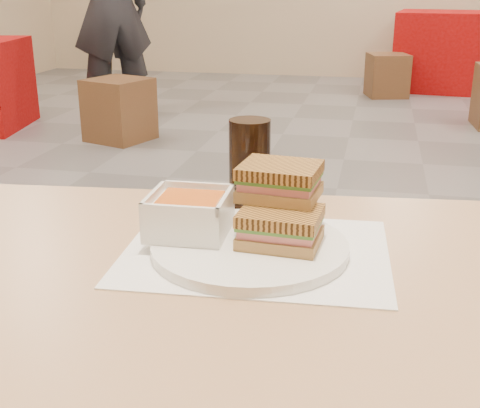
% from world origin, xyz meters
% --- Properties ---
extents(main_table, '(1.27, 0.82, 0.75)m').
position_xyz_m(main_table, '(0.03, -2.09, 0.64)').
color(main_table, '#A07853').
rests_on(main_table, ground).
extents(tray_liner, '(0.39, 0.31, 0.00)m').
position_xyz_m(tray_liner, '(0.03, -2.00, 0.75)').
color(tray_liner, white).
rests_on(tray_liner, main_table).
extents(plate, '(0.28, 0.28, 0.01)m').
position_xyz_m(plate, '(0.03, -2.01, 0.76)').
color(plate, white).
rests_on(plate, tray_liner).
extents(soup_bowl, '(0.12, 0.12, 0.06)m').
position_xyz_m(soup_bowl, '(-0.07, -1.99, 0.79)').
color(soup_bowl, white).
rests_on(soup_bowl, plate).
extents(panini_lower, '(0.12, 0.10, 0.05)m').
position_xyz_m(panini_lower, '(0.07, -2.00, 0.79)').
color(panini_lower, tan).
rests_on(panini_lower, plate).
extents(panini_upper, '(0.12, 0.10, 0.05)m').
position_xyz_m(panini_upper, '(0.06, -1.95, 0.84)').
color(panini_upper, tan).
rests_on(panini_upper, panini_lower).
extents(cola_glass, '(0.07, 0.07, 0.15)m').
position_xyz_m(cola_glass, '(-0.02, -1.81, 0.82)').
color(cola_glass, black).
rests_on(cola_glass, main_table).
extents(bg_table_2, '(1.01, 1.01, 0.80)m').
position_xyz_m(bg_table_2, '(0.80, 4.34, 0.40)').
color(bg_table_2, '#A00E10').
rests_on(bg_table_2, ground).
extents(bg_chair_0r, '(0.50, 0.50, 0.44)m').
position_xyz_m(bg_chair_0r, '(-1.63, 1.45, 0.22)').
color(bg_chair_0r, brown).
rests_on(bg_chair_0r, ground).
extents(bg_chair_2l, '(0.46, 0.46, 0.42)m').
position_xyz_m(bg_chair_2l, '(0.27, 3.73, 0.21)').
color(bg_chair_2l, brown).
rests_on(bg_chair_2l, ground).
extents(patron_a, '(0.80, 0.78, 1.85)m').
position_xyz_m(patron_a, '(-1.99, 2.23, 0.92)').
color(patron_a, black).
rests_on(patron_a, ground).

